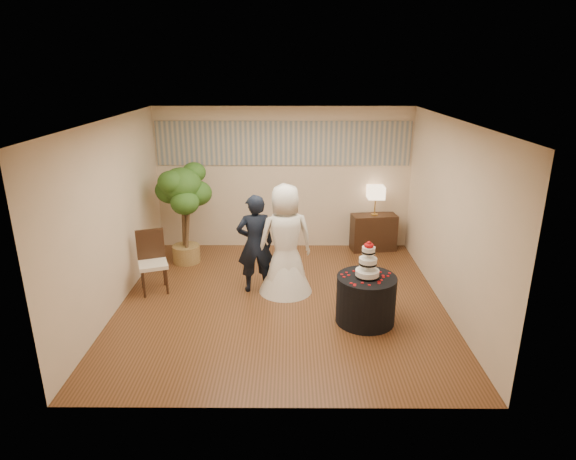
{
  "coord_description": "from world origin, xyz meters",
  "views": [
    {
      "loc": [
        0.14,
        -6.8,
        3.51
      ],
      "look_at": [
        0.1,
        0.4,
        1.05
      ],
      "focal_mm": 30.0,
      "sensor_mm": 36.0,
      "label": 1
    }
  ],
  "objects_px": {
    "console": "(373,232)",
    "ficus_tree": "(184,214)",
    "groom": "(255,244)",
    "bride": "(285,239)",
    "wedding_cake": "(368,259)",
    "cake_table": "(366,299)",
    "side_chair": "(153,263)",
    "table_lamp": "(375,201)"
  },
  "relations": [
    {
      "from": "cake_table",
      "to": "table_lamp",
      "type": "xyz_separation_m",
      "value": [
        0.58,
        2.89,
        0.67
      ]
    },
    {
      "from": "ficus_tree",
      "to": "bride",
      "type": "bearing_deg",
      "value": -33.26
    },
    {
      "from": "bride",
      "to": "ficus_tree",
      "type": "bearing_deg",
      "value": -47.03
    },
    {
      "from": "table_lamp",
      "to": "console",
      "type": "bearing_deg",
      "value": 0.0
    },
    {
      "from": "side_chair",
      "to": "groom",
      "type": "bearing_deg",
      "value": -18.3
    },
    {
      "from": "groom",
      "to": "side_chair",
      "type": "bearing_deg",
      "value": -9.84
    },
    {
      "from": "console",
      "to": "side_chair",
      "type": "relative_size",
      "value": 0.87
    },
    {
      "from": "bride",
      "to": "cake_table",
      "type": "bearing_deg",
      "value": 125.83
    },
    {
      "from": "bride",
      "to": "console",
      "type": "distance_m",
      "value": 2.63
    },
    {
      "from": "bride",
      "to": "console",
      "type": "bearing_deg",
      "value": -146.22
    },
    {
      "from": "groom",
      "to": "bride",
      "type": "xyz_separation_m",
      "value": [
        0.49,
        -0.04,
        0.09
      ]
    },
    {
      "from": "groom",
      "to": "console",
      "type": "xyz_separation_m",
      "value": [
        2.22,
        1.86,
        -0.45
      ]
    },
    {
      "from": "wedding_cake",
      "to": "side_chair",
      "type": "height_order",
      "value": "wedding_cake"
    },
    {
      "from": "bride",
      "to": "wedding_cake",
      "type": "xyz_separation_m",
      "value": [
        1.16,
        -0.99,
        0.07
      ]
    },
    {
      "from": "wedding_cake",
      "to": "ficus_tree",
      "type": "distance_m",
      "value": 3.76
    },
    {
      "from": "console",
      "to": "ficus_tree",
      "type": "relative_size",
      "value": 0.46
    },
    {
      "from": "bride",
      "to": "table_lamp",
      "type": "xyz_separation_m",
      "value": [
        1.74,
        1.9,
        0.12
      ]
    },
    {
      "from": "bride",
      "to": "console",
      "type": "height_order",
      "value": "bride"
    },
    {
      "from": "console",
      "to": "wedding_cake",
      "type": "bearing_deg",
      "value": -109.0
    },
    {
      "from": "bride",
      "to": "side_chair",
      "type": "bearing_deg",
      "value": -13.14
    },
    {
      "from": "table_lamp",
      "to": "side_chair",
      "type": "distance_m",
      "value": 4.36
    },
    {
      "from": "wedding_cake",
      "to": "console",
      "type": "height_order",
      "value": "wedding_cake"
    },
    {
      "from": "wedding_cake",
      "to": "console",
      "type": "relative_size",
      "value": 0.61
    },
    {
      "from": "wedding_cake",
      "to": "table_lamp",
      "type": "distance_m",
      "value": 2.94
    },
    {
      "from": "console",
      "to": "bride",
      "type": "bearing_deg",
      "value": -140.13
    },
    {
      "from": "groom",
      "to": "console",
      "type": "height_order",
      "value": "groom"
    },
    {
      "from": "console",
      "to": "table_lamp",
      "type": "distance_m",
      "value": 0.65
    },
    {
      "from": "groom",
      "to": "cake_table",
      "type": "bearing_deg",
      "value": 136.12
    },
    {
      "from": "ficus_tree",
      "to": "side_chair",
      "type": "distance_m",
      "value": 1.36
    },
    {
      "from": "groom",
      "to": "table_lamp",
      "type": "height_order",
      "value": "groom"
    },
    {
      "from": "bride",
      "to": "wedding_cake",
      "type": "height_order",
      "value": "bride"
    },
    {
      "from": "groom",
      "to": "table_lamp",
      "type": "distance_m",
      "value": 2.91
    },
    {
      "from": "groom",
      "to": "cake_table",
      "type": "relative_size",
      "value": 1.92
    },
    {
      "from": "wedding_cake",
      "to": "ficus_tree",
      "type": "height_order",
      "value": "ficus_tree"
    },
    {
      "from": "bride",
      "to": "console",
      "type": "relative_size",
      "value": 2.06
    },
    {
      "from": "ficus_tree",
      "to": "console",
      "type": "bearing_deg",
      "value": 10.42
    },
    {
      "from": "bride",
      "to": "cake_table",
      "type": "relative_size",
      "value": 2.13
    },
    {
      "from": "wedding_cake",
      "to": "table_lamp",
      "type": "relative_size",
      "value": 0.92
    },
    {
      "from": "bride",
      "to": "side_chair",
      "type": "xyz_separation_m",
      "value": [
        -2.14,
        -0.02,
        -0.39
      ]
    },
    {
      "from": "console",
      "to": "ficus_tree",
      "type": "height_order",
      "value": "ficus_tree"
    },
    {
      "from": "side_chair",
      "to": "console",
      "type": "bearing_deg",
      "value": 5.92
    },
    {
      "from": "console",
      "to": "table_lamp",
      "type": "height_order",
      "value": "table_lamp"
    }
  ]
}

